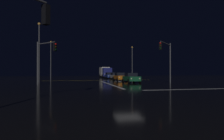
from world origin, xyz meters
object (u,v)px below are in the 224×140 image
Objects in this scene: sedan_blue at (109,75)px; traffic_signal_ne at (166,54)px; box_truck at (105,72)px; traffic_signal_nw at (45,55)px; sedan_orange at (120,77)px; sedan_silver at (115,76)px; streetlamp_right_far at (132,60)px; streetlamp_left_near at (39,48)px; streetlamp_left_far at (51,57)px; sedan_green at (131,78)px.

traffic_signal_ne is at bearing -78.45° from sedan_blue.
sedan_blue is at bearing -91.19° from box_truck.
traffic_signal_nw is at bearing -120.95° from sedan_blue.
sedan_blue is at bearing 88.98° from sedan_orange.
sedan_silver is 0.51× the size of streetlamp_right_far.
streetlamp_left_near is at bearing -148.06° from sedan_silver.
box_truck is (0.15, 7.43, 0.91)m from sedan_blue.
box_truck is 16.26m from streetlamp_left_far.
streetlamp_right_far is at bearing 71.51° from sedan_green.
streetlamp_left_near is at bearing 105.85° from traffic_signal_nw.
sedan_blue is 0.47× the size of streetlamp_left_far.
streetlamp_right_far is (6.66, 12.93, 4.14)m from sedan_orange.
streetlamp_left_near is 26.31m from streetlamp_right_far.
streetlamp_right_far is at bearing 37.47° from streetlamp_left_near.
traffic_signal_ne reaches higher than sedan_green.
traffic_signal_nw is 0.62× the size of streetlamp_left_far.
sedan_green is at bearing -90.75° from sedan_silver.
traffic_signal_ne is (4.58, -9.65, 3.50)m from sedan_orange.
sedan_orange is 19.74m from streetlamp_left_far.
streetlamp_left_far is (-14.69, 6.84, 4.52)m from sedan_silver.
streetlamp_left_far is 1.09× the size of streetlamp_right_far.
traffic_signal_ne is 22.69m from streetlamp_right_far.
streetlamp_left_far is at bearing 137.72° from sedan_orange.
sedan_blue is (-0.10, 17.78, 0.00)m from sedan_green.
traffic_signal_ne is at bearing -81.68° from box_truck.
sedan_green is at bearing 14.54° from traffic_signal_nw.
sedan_orange is 0.51× the size of streetlamp_right_far.
sedan_green is at bearing -90.12° from box_truck.
traffic_signal_ne is at bearing -95.26° from streetlamp_right_far.
traffic_signal_nw reaches higher than box_truck.
streetlamp_right_far is (20.87, 16.00, -0.61)m from streetlamp_left_near.
streetlamp_left_far is (0.00, 16.00, -0.22)m from streetlamp_left_near.
traffic_signal_nw is (-12.43, -9.36, 3.16)m from sedan_orange.
sedan_orange and sedan_silver have the same top height.
traffic_signal_nw is 6.72m from streetlamp_left_near.
streetlamp_right_far reaches higher than sedan_silver.
sedan_green is 0.45× the size of streetlamp_left_near.
traffic_signal_nw is 0.68× the size of streetlamp_right_far.
box_truck is 0.89× the size of streetlamp_left_far.
sedan_orange is at bearing -91.08° from box_truck.
streetlamp_left_near is (-14.22, -3.07, 4.74)m from sedan_orange.
sedan_green is at bearing -52.57° from streetlamp_left_far.
streetlamp_left_near is at bearing -142.53° from streetlamp_right_far.
streetlamp_left_far reaches higher than sedan_blue.
box_truck is 26.86m from streetlamp_left_near.
streetlamp_left_far is at bearing 127.43° from sedan_green.
sedan_blue is at bearing 59.05° from traffic_signal_nw.
box_truck is 31.33m from traffic_signal_nw.
sedan_green is 24.32m from streetlamp_left_far.
sedan_silver is at bearing 85.60° from sedan_orange.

